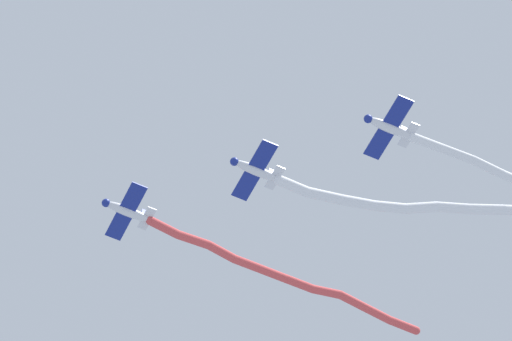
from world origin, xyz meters
TOP-DOWN VIEW (x-y plane):
  - airplane_lead at (-0.84, -2.24)m, footprint 4.80×5.40m
  - smoke_trail_lead at (-12.06, -12.66)m, footprint 20.28×18.55m
  - airplane_left_wing at (-11.86, -0.82)m, footprint 4.79×5.41m
  - smoke_trail_left_wing at (-23.29, -7.46)m, footprint 21.15×10.19m
  - airplane_right_wing at (-22.89, 0.60)m, footprint 4.76×5.46m

SIDE VIEW (x-z plane):
  - airplane_lead at x=-0.84m, z-range 76.86..78.34m
  - airplane_left_wing at x=-11.86m, z-range 77.11..78.59m
  - airplane_right_wing at x=-22.89m, z-range 77.36..78.84m
  - smoke_trail_lead at x=-12.06m, z-range 77.38..79.74m
  - smoke_trail_left_wing at x=-23.29m, z-range 77.33..80.47m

